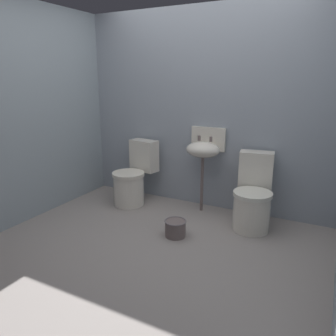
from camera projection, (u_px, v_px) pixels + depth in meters
The scene contains 7 objects.
ground_plane at pixel (153, 250), 3.15m from camera, with size 3.51×2.84×0.08m, color gray.
wall_back at pixel (206, 111), 3.91m from camera, with size 3.51×0.10×2.34m, color #8F98A4.
wall_left at pixel (31, 113), 3.62m from camera, with size 0.10×2.64×2.34m, color #8B98A1.
toilet_left at pixel (133, 178), 4.15m from camera, with size 0.48×0.65×0.78m.
toilet_right at pixel (253, 198), 3.47m from camera, with size 0.47×0.64×0.78m.
sink at pixel (204, 149), 3.80m from camera, with size 0.42×0.35×0.99m.
bucket at pixel (175, 228), 3.31m from camera, with size 0.22×0.22×0.17m.
Camera 1 is at (1.43, -2.43, 1.56)m, focal length 35.09 mm.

